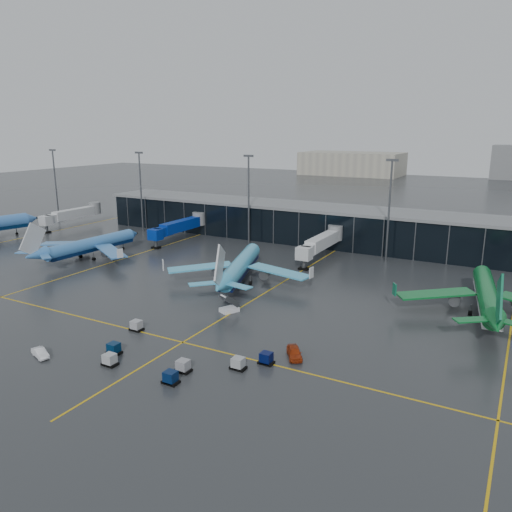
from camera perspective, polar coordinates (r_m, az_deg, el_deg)
The scene contains 12 objects.
ground at distance 97.10m, azimuth -7.76°, elevation -5.40°, with size 600.00×600.00×0.00m, color #282B2D.
terminal_pier at distance 148.33m, azimuth 6.53°, elevation 3.72°, with size 142.00×17.00×10.70m.
jet_bridges at distance 149.53m, azimuth -8.86°, elevation 3.38°, with size 94.00×27.50×7.20m.
flood_masts at distance 134.14m, azimuth 6.64°, elevation 6.22°, with size 203.00×0.50×25.50m.
taxi_lines at distance 100.44m, azimuth 0.47°, elevation -4.57°, with size 220.00×120.00×0.02m.
airliner_arkefly at distance 135.23m, azimuth -18.34°, elevation 2.12°, with size 32.09×36.55×11.23m, color #3D7DC8, non-canonical shape.
airliner_klm_near at distance 108.01m, azimuth -1.82°, elevation -0.01°, with size 33.17×37.78×11.61m, color #44B2E1, non-canonical shape.
airliner_aer_lingus at distance 98.52m, azimuth 25.03°, elevation -2.83°, with size 33.03×37.62×11.56m, color #0C6B2B, non-canonical shape.
baggage_carts at distance 74.26m, azimuth -9.51°, elevation -11.25°, with size 26.80×12.98×1.70m.
mobile_airstair at distance 91.92m, azimuth -3.07°, elevation -5.92°, with size 3.35×3.83×3.45m.
service_van_red at distance 74.55m, azimuth 4.41°, elevation -10.93°, with size 1.92×4.77×1.63m, color #9B2C0B.
service_van_white at distance 81.05m, azimuth -23.43°, elevation -10.12°, with size 1.38×3.94×1.30m, color white.
Camera 1 is at (55.09, -73.00, 32.64)m, focal length 35.00 mm.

